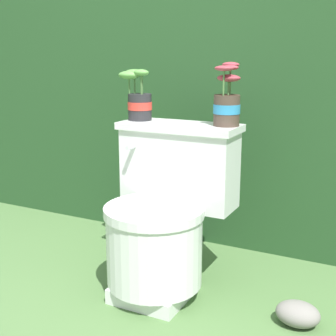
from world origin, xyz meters
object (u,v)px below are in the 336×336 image
at_px(toilet, 165,215).
at_px(garden_stone, 298,314).
at_px(potted_plant_left, 138,99).
at_px(potted_plant_midleft, 227,103).

relative_size(toilet, garden_stone, 4.23).
bearing_deg(potted_plant_left, potted_plant_midleft, 2.03).
xyz_separation_m(toilet, potted_plant_left, (-0.20, 0.14, 0.46)).
xyz_separation_m(potted_plant_midleft, garden_stone, (0.37, -0.20, -0.73)).
distance_m(toilet, potted_plant_midleft, 0.52).
bearing_deg(toilet, garden_stone, -4.02).
xyz_separation_m(toilet, garden_stone, (0.57, -0.04, -0.28)).
xyz_separation_m(potted_plant_left, garden_stone, (0.77, -0.18, -0.74)).
height_order(toilet, potted_plant_midleft, potted_plant_midleft).
relative_size(toilet, potted_plant_midleft, 2.72).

